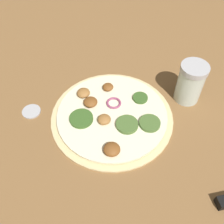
{
  "coord_description": "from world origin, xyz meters",
  "views": [
    {
      "loc": [
        -0.34,
        -0.12,
        0.46
      ],
      "look_at": [
        0.0,
        0.0,
        0.02
      ],
      "focal_mm": 42.0,
      "sensor_mm": 36.0,
      "label": 1
    }
  ],
  "objects": [
    {
      "name": "ground_plane",
      "position": [
        0.0,
        0.0,
        0.0
      ],
      "size": [
        3.0,
        3.0,
        0.0
      ],
      "primitive_type": "plane",
      "color": "brown"
    },
    {
      "name": "pizza",
      "position": [
        -0.0,
        0.0,
        0.01
      ],
      "size": [
        0.27,
        0.27,
        0.03
      ],
      "color": "beige",
      "rests_on": "ground_plane"
    },
    {
      "name": "spice_jar",
      "position": [
        0.12,
        -0.15,
        0.05
      ],
      "size": [
        0.06,
        0.06,
        0.1
      ],
      "color": "silver",
      "rests_on": "ground_plane"
    },
    {
      "name": "loose_cap",
      "position": [
        -0.05,
        0.18,
        0.0
      ],
      "size": [
        0.04,
        0.04,
        0.01
      ],
      "color": "#B2B2B7",
      "rests_on": "ground_plane"
    }
  ]
}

